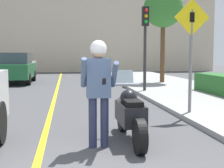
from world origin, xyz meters
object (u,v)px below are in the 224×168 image
(motorcycle, at_px, (130,115))
(street_tree, at_px, (163,9))
(parked_car_green, at_px, (16,68))
(crossing_sign, at_px, (191,45))
(parked_car_silver, at_px, (21,64))
(traffic_light, at_px, (145,32))
(person_biker, at_px, (99,82))

(motorcycle, bearing_deg, street_tree, 69.61)
(motorcycle, distance_m, parked_car_green, 12.89)
(crossing_sign, bearing_deg, parked_car_silver, 111.43)
(motorcycle, relative_size, traffic_light, 0.63)
(person_biker, relative_size, traffic_light, 0.54)
(motorcycle, bearing_deg, parked_car_silver, 103.68)
(parked_car_green, height_order, parked_car_silver, same)
(parked_car_silver, bearing_deg, person_biker, -78.33)
(parked_car_green, xyz_separation_m, parked_car_silver, (-0.55, 6.07, 0.00))
(person_biker, height_order, parked_car_silver, person_biker)
(crossing_sign, bearing_deg, person_biker, -137.97)
(traffic_light, relative_size, parked_car_green, 0.80)
(crossing_sign, bearing_deg, parked_car_green, 119.70)
(parked_car_green, distance_m, parked_car_silver, 6.10)
(traffic_light, relative_size, street_tree, 0.68)
(motorcycle, relative_size, person_biker, 1.16)
(person_biker, distance_m, street_tree, 12.15)
(crossing_sign, xyz_separation_m, street_tree, (1.97, 8.59, 2.16))
(motorcycle, height_order, parked_car_green, parked_car_green)
(parked_car_green, bearing_deg, traffic_light, -42.62)
(crossing_sign, relative_size, traffic_light, 0.84)
(motorcycle, height_order, crossing_sign, crossing_sign)
(traffic_light, height_order, parked_car_silver, traffic_light)
(traffic_light, bearing_deg, parked_car_silver, 119.35)
(street_tree, distance_m, parked_car_silver, 11.86)
(motorcycle, height_order, person_biker, person_biker)
(motorcycle, bearing_deg, parked_car_green, 107.68)
(motorcycle, relative_size, crossing_sign, 0.74)
(parked_car_green, relative_size, parked_car_silver, 1.00)
(crossing_sign, distance_m, parked_car_silver, 17.61)
(crossing_sign, bearing_deg, street_tree, 77.07)
(traffic_light, bearing_deg, street_tree, 63.00)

